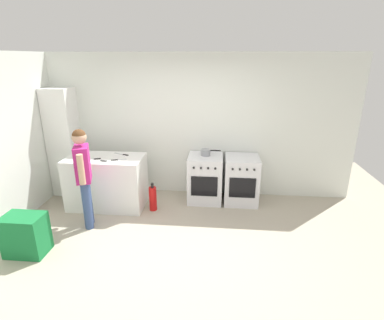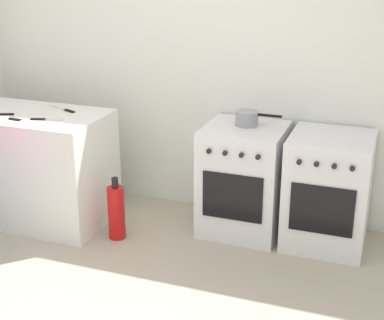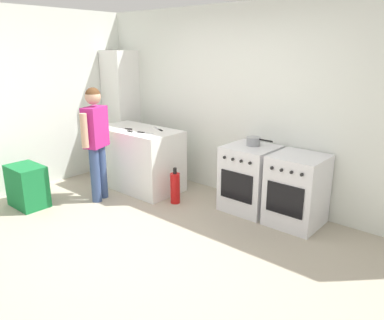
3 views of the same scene
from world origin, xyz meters
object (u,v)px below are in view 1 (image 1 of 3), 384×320
Objects in this scene: knife_utility at (118,160)px; recycling_crate_lower at (27,244)px; knife_paring at (105,161)px; knife_carving at (91,159)px; person at (83,171)px; fire_extinguisher at (153,198)px; oven_right at (241,180)px; oven_left at (205,178)px; knife_chef at (122,154)px; larder_cabinet at (64,143)px; recycling_crate_upper at (24,226)px; pot at (206,152)px.

knife_utility is 1.76m from recycling_crate_lower.
knife_carving is at bearing 166.75° from knife_paring.
knife_utility is 0.16× the size of person.
knife_utility is at bearing 56.88° from recycling_crate_lower.
recycling_crate_lower is (-0.87, -1.33, -0.76)m from knife_utility.
recycling_crate_lower is at bearing -136.46° from fire_extinguisher.
knife_paring is (-2.26, -0.58, 0.48)m from oven_right.
recycling_crate_lower is (-0.42, -1.31, -0.76)m from knife_carving.
oven_left is 1.54m from knife_chef.
fire_extinguisher is 0.96× the size of recycling_crate_lower.
fire_extinguisher is at bearing 1.84° from knife_utility.
knife_carving is 1.00m from larder_cabinet.
person is at bearing -146.40° from fire_extinguisher.
oven_left is at bearing 28.78° from fire_extinguisher.
recycling_crate_upper is at bearing -148.15° from oven_right.
knife_utility is 0.48× the size of recycling_crate_lower.
recycling_crate_lower is at bearing -148.15° from oven_right.
knife_paring is 0.41× the size of recycling_crate_upper.
recycling_crate_upper is 2.05m from larder_cabinet.
person reaches higher than pot.
knife_chef is at bearing -174.66° from oven_right.
knife_utility is (-2.07, -0.50, 0.48)m from oven_right.
larder_cabinet reaches higher than knife_paring.
recycling_crate_lower is (-2.94, -1.83, -0.29)m from oven_right.
recycling_crate_upper is at bearing -123.12° from knife_utility.
oven_left is 1.00× the size of oven_right.
oven_right is at bearing -1.77° from larder_cabinet.
recycling_crate_upper reaches higher than recycling_crate_lower.
knife_carving is at bearing 72.34° from recycling_crate_upper.
fire_extinguisher is at bearing -148.73° from pot.
pot is 1.73m from knife_paring.
oven_left is 2.39× the size of pot.
knife_carving is (-1.87, -0.57, -0.00)m from pot.
person is 3.10× the size of fire_extinguisher.
pot reaches higher than knife_utility.
oven_right is 1.63× the size of recycling_crate_lower.
knife_chef reaches higher than oven_left.
recycling_crate_lower is (-1.42, -1.35, -0.08)m from fire_extinguisher.
pot reaches higher than fire_extinguisher.
pot is 1.23m from fire_extinguisher.
knife_utility is 0.48× the size of recycling_crate_upper.
knife_carving is (-0.27, 0.06, -0.00)m from knife_paring.
knife_carving is 1.28× the size of knife_utility.
oven_right is 3.47m from recycling_crate_lower.
oven_right is 2.62m from knife_carving.
pot is at bearing 39.34° from recycling_crate_lower.
knife_utility is at bearing -160.76° from oven_left.
larder_cabinet is (-0.78, 0.62, 0.10)m from knife_carving.
oven_right is 2.17m from knife_chef.
knife_paring is at bearing -165.60° from oven_right.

